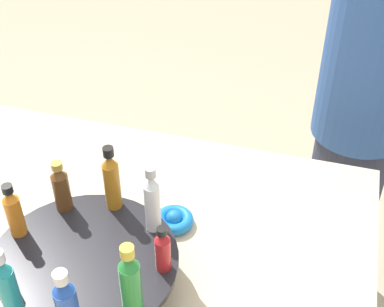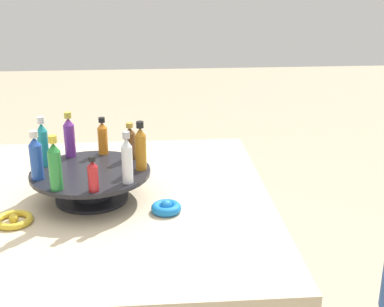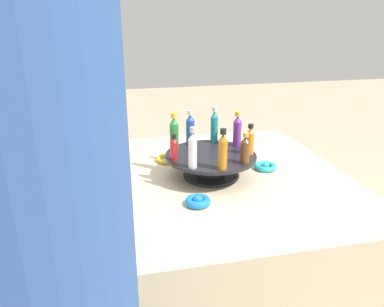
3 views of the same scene
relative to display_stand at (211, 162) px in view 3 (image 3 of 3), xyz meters
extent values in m
cube|color=beige|center=(0.00, 0.00, -0.45)|extent=(1.06, 1.06, 0.78)
cylinder|color=black|center=(0.00, 0.00, -0.05)|extent=(0.21, 0.21, 0.01)
cylinder|color=black|center=(0.00, 0.00, -0.01)|extent=(0.11, 0.11, 0.07)
cylinder|color=black|center=(0.00, 0.00, 0.03)|extent=(0.35, 0.35, 0.01)
cylinder|color=brown|center=(0.09, -0.11, 0.07)|extent=(0.03, 0.03, 0.08)
cone|color=brown|center=(0.09, -0.11, 0.12)|extent=(0.03, 0.03, 0.02)
cylinder|color=#B79338|center=(0.09, -0.11, 0.14)|extent=(0.02, 0.02, 0.01)
cylinder|color=orange|center=(0.15, -0.03, 0.07)|extent=(0.03, 0.03, 0.08)
cone|color=orange|center=(0.15, -0.03, 0.13)|extent=(0.03, 0.03, 0.02)
cylinder|color=black|center=(0.15, -0.03, 0.14)|extent=(0.02, 0.02, 0.02)
cylinder|color=#702D93|center=(0.13, 0.07, 0.08)|extent=(0.03, 0.03, 0.10)
cone|color=#702D93|center=(0.13, 0.07, 0.14)|extent=(0.03, 0.03, 0.02)
cylinder|color=gold|center=(0.13, 0.07, 0.16)|extent=(0.02, 0.02, 0.02)
cylinder|color=teal|center=(0.05, 0.14, 0.09)|extent=(0.03, 0.03, 0.11)
cone|color=teal|center=(0.05, 0.14, 0.15)|extent=(0.03, 0.03, 0.02)
cylinder|color=silver|center=(0.05, 0.14, 0.17)|extent=(0.02, 0.02, 0.02)
cylinder|color=#234CAD|center=(-0.05, 0.14, 0.08)|extent=(0.04, 0.04, 0.10)
cone|color=#234CAD|center=(-0.05, 0.14, 0.14)|extent=(0.03, 0.03, 0.02)
cylinder|color=silver|center=(-0.05, 0.14, 0.16)|extent=(0.02, 0.02, 0.02)
cylinder|color=#288438|center=(-0.13, 0.08, 0.09)|extent=(0.03, 0.03, 0.11)
cone|color=#288438|center=(-0.13, 0.08, 0.15)|extent=(0.03, 0.03, 0.02)
cylinder|color=gold|center=(-0.13, 0.08, 0.17)|extent=(0.02, 0.02, 0.02)
cylinder|color=#B21E23|center=(-0.15, -0.02, 0.07)|extent=(0.03, 0.03, 0.07)
cone|color=#B21E23|center=(-0.15, -0.02, 0.11)|extent=(0.03, 0.03, 0.02)
cylinder|color=black|center=(-0.15, -0.02, 0.12)|extent=(0.02, 0.02, 0.01)
cylinder|color=silver|center=(-0.10, -0.11, 0.08)|extent=(0.03, 0.03, 0.10)
cone|color=silver|center=(-0.10, -0.11, 0.15)|extent=(0.03, 0.03, 0.02)
cylinder|color=#B2B2B7|center=(-0.10, -0.11, 0.17)|extent=(0.02, 0.02, 0.02)
cylinder|color=#AD6B19|center=(0.00, -0.15, 0.08)|extent=(0.03, 0.03, 0.10)
cone|color=#AD6B19|center=(0.00, -0.15, 0.15)|extent=(0.03, 0.03, 0.02)
cylinder|color=black|center=(0.00, -0.15, 0.17)|extent=(0.02, 0.02, 0.02)
torus|color=#2DB7CC|center=(0.24, 0.02, -0.05)|extent=(0.09, 0.09, 0.02)
sphere|color=#2DB7CC|center=(0.24, 0.02, -0.04)|extent=(0.03, 0.03, 0.03)
torus|color=gold|center=(-0.14, 0.20, -0.05)|extent=(0.10, 0.10, 0.02)
sphere|color=gold|center=(-0.14, 0.20, -0.05)|extent=(0.03, 0.03, 0.03)
torus|color=blue|center=(-0.10, -0.22, -0.05)|extent=(0.09, 0.09, 0.03)
sphere|color=blue|center=(-0.10, -0.22, -0.04)|extent=(0.04, 0.04, 0.04)
cylinder|color=#2D5193|center=(-0.48, -0.83, 0.23)|extent=(0.27, 0.27, 0.78)
camera|label=1|loc=(-0.37, 0.56, 0.77)|focal=50.00mm
camera|label=2|loc=(-1.46, -0.18, 0.61)|focal=50.00mm
camera|label=3|loc=(-0.36, -1.28, 0.54)|focal=35.00mm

